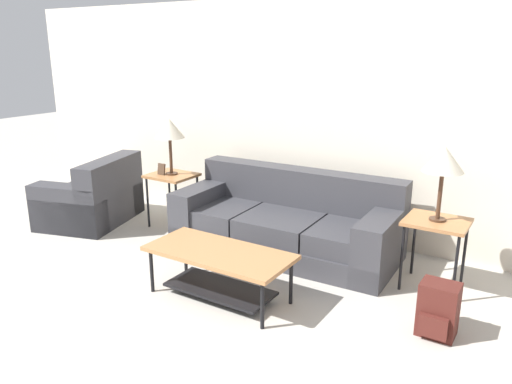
{
  "coord_description": "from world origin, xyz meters",
  "views": [
    {
      "loc": [
        2.28,
        -0.84,
        2.08
      ],
      "look_at": [
        -0.04,
        2.86,
        0.8
      ],
      "focal_mm": 35.0,
      "sensor_mm": 36.0,
      "label": 1
    }
  ],
  "objects_px": {
    "table_lamp_right": "(444,160)",
    "backpack": "(438,310)",
    "coffee_table": "(219,263)",
    "table_lamp_left": "(169,129)",
    "couch": "(287,224)",
    "side_table_left": "(172,180)",
    "side_table_right": "(436,228)",
    "armchair": "(93,198)"
  },
  "relations": [
    {
      "from": "coffee_table",
      "to": "table_lamp_left",
      "type": "bearing_deg",
      "value": 142.88
    },
    {
      "from": "armchair",
      "to": "table_lamp_left",
      "type": "height_order",
      "value": "table_lamp_left"
    },
    {
      "from": "table_lamp_left",
      "to": "coffee_table",
      "type": "bearing_deg",
      "value": -37.12
    },
    {
      "from": "couch",
      "to": "side_table_left",
      "type": "distance_m",
      "value": 1.53
    },
    {
      "from": "couch",
      "to": "table_lamp_left",
      "type": "xyz_separation_m",
      "value": [
        -1.51,
        -0.06,
        0.87
      ]
    },
    {
      "from": "couch",
      "to": "table_lamp_right",
      "type": "xyz_separation_m",
      "value": [
        1.51,
        -0.06,
        0.87
      ]
    },
    {
      "from": "coffee_table",
      "to": "table_lamp_left",
      "type": "distance_m",
      "value": 2.09
    },
    {
      "from": "side_table_right",
      "to": "side_table_left",
      "type": "bearing_deg",
      "value": 180.0
    },
    {
      "from": "coffee_table",
      "to": "side_table_right",
      "type": "bearing_deg",
      "value": 37.89
    },
    {
      "from": "table_lamp_left",
      "to": "couch",
      "type": "bearing_deg",
      "value": 2.43
    },
    {
      "from": "armchair",
      "to": "coffee_table",
      "type": "relative_size",
      "value": 1.04
    },
    {
      "from": "backpack",
      "to": "table_lamp_left",
      "type": "bearing_deg",
      "value": 166.74
    },
    {
      "from": "couch",
      "to": "coffee_table",
      "type": "xyz_separation_m",
      "value": [
        0.02,
        -1.22,
        0.03
      ]
    },
    {
      "from": "armchair",
      "to": "backpack",
      "type": "relative_size",
      "value": 3.13
    },
    {
      "from": "side_table_left",
      "to": "backpack",
      "type": "distance_m",
      "value": 3.35
    },
    {
      "from": "coffee_table",
      "to": "side_table_right",
      "type": "xyz_separation_m",
      "value": [
        1.49,
        1.16,
        0.24
      ]
    },
    {
      "from": "side_table_right",
      "to": "table_lamp_left",
      "type": "height_order",
      "value": "table_lamp_left"
    },
    {
      "from": "couch",
      "to": "table_lamp_right",
      "type": "height_order",
      "value": "table_lamp_right"
    },
    {
      "from": "side_table_right",
      "to": "table_lamp_left",
      "type": "bearing_deg",
      "value": 180.0
    },
    {
      "from": "armchair",
      "to": "coffee_table",
      "type": "height_order",
      "value": "armchair"
    },
    {
      "from": "coffee_table",
      "to": "backpack",
      "type": "height_order",
      "value": "coffee_table"
    },
    {
      "from": "table_lamp_left",
      "to": "table_lamp_right",
      "type": "height_order",
      "value": "same"
    },
    {
      "from": "side_table_left",
      "to": "table_lamp_left",
      "type": "distance_m",
      "value": 0.6
    },
    {
      "from": "side_table_right",
      "to": "table_lamp_left",
      "type": "relative_size",
      "value": 0.97
    },
    {
      "from": "side_table_left",
      "to": "side_table_right",
      "type": "relative_size",
      "value": 1.0
    },
    {
      "from": "backpack",
      "to": "armchair",
      "type": "bearing_deg",
      "value": 175.09
    },
    {
      "from": "side_table_left",
      "to": "table_lamp_right",
      "type": "xyz_separation_m",
      "value": [
        3.01,
        0.0,
        0.6
      ]
    },
    {
      "from": "couch",
      "to": "backpack",
      "type": "height_order",
      "value": "couch"
    },
    {
      "from": "coffee_table",
      "to": "table_lamp_left",
      "type": "height_order",
      "value": "table_lamp_left"
    },
    {
      "from": "table_lamp_right",
      "to": "backpack",
      "type": "relative_size",
      "value": 1.57
    },
    {
      "from": "table_lamp_right",
      "to": "coffee_table",
      "type": "bearing_deg",
      "value": -142.11
    },
    {
      "from": "coffee_table",
      "to": "backpack",
      "type": "relative_size",
      "value": 3.01
    },
    {
      "from": "couch",
      "to": "backpack",
      "type": "xyz_separation_m",
      "value": [
        1.73,
        -0.83,
        -0.09
      ]
    },
    {
      "from": "armchair",
      "to": "table_lamp_left",
      "type": "distance_m",
      "value": 1.34
    },
    {
      "from": "table_lamp_left",
      "to": "armchair",
      "type": "bearing_deg",
      "value": -156.57
    },
    {
      "from": "couch",
      "to": "armchair",
      "type": "distance_m",
      "value": 2.48
    },
    {
      "from": "armchair",
      "to": "side_table_left",
      "type": "xyz_separation_m",
      "value": [
        0.93,
        0.4,
        0.27
      ]
    },
    {
      "from": "couch",
      "to": "coffee_table",
      "type": "distance_m",
      "value": 1.22
    },
    {
      "from": "side_table_right",
      "to": "table_lamp_right",
      "type": "xyz_separation_m",
      "value": [
        0.0,
        0.0,
        0.6
      ]
    },
    {
      "from": "armchair",
      "to": "table_lamp_right",
      "type": "relative_size",
      "value": 1.99
    },
    {
      "from": "side_table_left",
      "to": "table_lamp_right",
      "type": "bearing_deg",
      "value": 0.0
    },
    {
      "from": "side_table_left",
      "to": "couch",
      "type": "bearing_deg",
      "value": 2.43
    }
  ]
}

